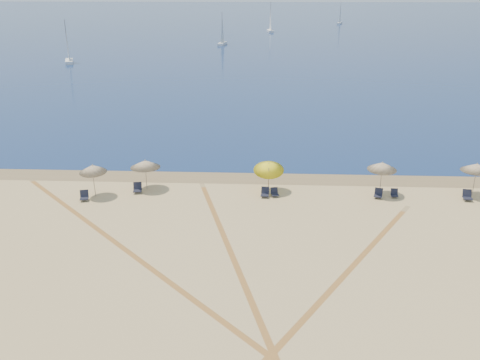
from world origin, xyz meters
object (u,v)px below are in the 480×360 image
object	(u,v)px
umbrella_2	(145,164)
umbrella_3	(269,167)
umbrella_4	(382,166)
chair_6	(378,194)
chair_7	(394,194)
sailboat_2	(270,23)
sailboat_1	(222,35)
umbrella_5	(477,167)
chair_8	(467,196)
umbrella_1	(93,169)
chair_3	(138,188)
chair_2	(84,196)
sailboat_0	(340,17)
chair_5	(275,193)
chair_4	(265,193)
sailboat_3	(68,50)

from	to	relation	value
umbrella_2	umbrella_3	world-z (taller)	umbrella_3
umbrella_4	chair_6	size ratio (longest dim) A/B	3.18
chair_7	sailboat_2	bearing A→B (deg)	98.56
sailboat_2	sailboat_1	bearing A→B (deg)	-115.04
umbrella_5	chair_7	bearing A→B (deg)	-174.73
umbrella_5	chair_8	size ratio (longest dim) A/B	3.26
umbrella_1	chair_3	distance (m)	3.52
chair_6	chair_7	world-z (taller)	chair_6
chair_2	sailboat_0	bearing A→B (deg)	62.55
umbrella_4	chair_2	world-z (taller)	umbrella_4
chair_5	sailboat_0	bearing A→B (deg)	66.51
umbrella_3	chair_6	world-z (taller)	umbrella_3
chair_2	sailboat_2	bearing A→B (deg)	69.93
chair_2	chair_5	size ratio (longest dim) A/B	1.12
sailboat_0	sailboat_2	world-z (taller)	sailboat_2
chair_4	chair_3	bearing A→B (deg)	-177.42
umbrella_5	sailboat_3	size ratio (longest dim) A/B	0.32
chair_7	sailboat_3	distance (m)	80.27
chair_2	chair_7	bearing A→B (deg)	-9.85
chair_8	umbrella_1	bearing A→B (deg)	-173.42
chair_4	sailboat_0	world-z (taller)	sailboat_0
umbrella_1	chair_2	world-z (taller)	umbrella_1
chair_7	sailboat_0	distance (m)	170.69
umbrella_5	sailboat_1	world-z (taller)	sailboat_1
umbrella_3	sailboat_2	world-z (taller)	sailboat_2
umbrella_1	chair_2	bearing A→B (deg)	-125.99
umbrella_3	chair_6	bearing A→B (deg)	-5.62
umbrella_4	sailboat_2	size ratio (longest dim) A/B	0.29
umbrella_2	sailboat_1	xyz separation A→B (m)	(-1.95, 96.35, 0.39)
umbrella_1	sailboat_1	xyz separation A→B (m)	(1.48, 97.95, 0.25)
umbrella_5	sailboat_1	size ratio (longest dim) A/B	0.32
umbrella_2	chair_8	bearing A→B (deg)	-2.57
chair_4	chair_6	distance (m)	8.19
chair_6	chair_7	xyz separation A→B (m)	(1.19, 0.19, -0.04)
sailboat_1	sailboat_2	size ratio (longest dim) A/B	0.88
chair_2	chair_4	xyz separation A→B (m)	(12.92, 1.25, -0.00)
chair_4	chair_6	bearing A→B (deg)	6.26
umbrella_1	umbrella_3	bearing A→B (deg)	6.61
sailboat_2	chair_7	bearing A→B (deg)	-93.17
umbrella_4	chair_7	size ratio (longest dim) A/B	4.07
umbrella_4	chair_8	xyz separation A→B (m)	(6.05, -0.74, -1.88)
chair_7	umbrella_4	bearing A→B (deg)	161.71
chair_8	chair_2	bearing A→B (deg)	-171.83
umbrella_4	sailboat_0	xyz separation A→B (m)	(19.48, 169.25, 0.15)
umbrella_2	sailboat_3	bearing A→B (deg)	114.49
sailboat_0	sailboat_1	bearing A→B (deg)	-102.05
umbrella_3	sailboat_2	size ratio (longest dim) A/B	0.29
umbrella_2	chair_8	xyz separation A→B (m)	(23.39, -1.05, -1.65)
sailboat_0	sailboat_3	size ratio (longest dim) A/B	0.97
umbrella_1	chair_5	size ratio (longest dim) A/B	3.42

